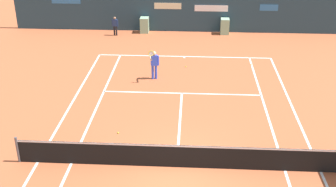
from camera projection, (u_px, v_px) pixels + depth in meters
name	position (u px, v px, depth m)	size (l,w,h in m)	color
ground_plane	(177.00, 158.00, 16.58)	(80.00, 80.00, 0.01)	#B25633
tennis_net	(177.00, 155.00, 15.84)	(12.10, 0.10, 1.07)	#4C4C51
sponsor_back_wall	(186.00, 14.00, 30.80)	(25.00, 1.02, 2.61)	#233D4C
player_on_baseline	(154.00, 63.00, 23.07)	(0.52, 0.76, 1.82)	blue
ball_kid_centre_post	(115.00, 25.00, 30.09)	(0.45, 0.19, 1.34)	black
tennis_ball_near_service_line	(186.00, 67.00, 25.00)	(0.07, 0.07, 0.07)	#CCE033
tennis_ball_by_sideline	(251.00, 65.00, 25.28)	(0.07, 0.07, 0.07)	#CCE033
tennis_ball_mid_court	(118.00, 133.00, 18.24)	(0.07, 0.07, 0.07)	#CCE033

